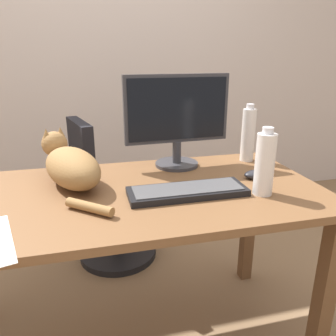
{
  "coord_description": "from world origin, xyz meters",
  "views": [
    {
      "loc": [
        -0.14,
        -1.16,
        1.22
      ],
      "look_at": [
        0.17,
        0.06,
        0.79
      ],
      "focal_mm": 35.4,
      "sensor_mm": 36.0,
      "label": 1
    }
  ],
  "objects_px": {
    "cat": "(70,165)",
    "spray_bottle": "(265,164)",
    "computer_mouse": "(257,174)",
    "monitor": "(177,117)",
    "water_bottle": "(248,135)",
    "office_chair": "(108,203)",
    "keyboard": "(187,191)"
  },
  "relations": [
    {
      "from": "water_bottle",
      "to": "cat",
      "type": "bearing_deg",
      "value": -171.6
    },
    {
      "from": "office_chair",
      "to": "keyboard",
      "type": "relative_size",
      "value": 2.02
    },
    {
      "from": "water_bottle",
      "to": "office_chair",
      "type": "bearing_deg",
      "value": 145.95
    },
    {
      "from": "keyboard",
      "to": "computer_mouse",
      "type": "bearing_deg",
      "value": 15.54
    },
    {
      "from": "keyboard",
      "to": "water_bottle",
      "type": "height_order",
      "value": "water_bottle"
    },
    {
      "from": "computer_mouse",
      "to": "spray_bottle",
      "type": "xyz_separation_m",
      "value": [
        -0.06,
        -0.15,
        0.1
      ]
    },
    {
      "from": "office_chair",
      "to": "water_bottle",
      "type": "bearing_deg",
      "value": -34.05
    },
    {
      "from": "keyboard",
      "to": "cat",
      "type": "relative_size",
      "value": 0.76
    },
    {
      "from": "office_chair",
      "to": "keyboard",
      "type": "xyz_separation_m",
      "value": [
        0.25,
        -0.78,
        0.37
      ]
    },
    {
      "from": "cat",
      "to": "computer_mouse",
      "type": "distance_m",
      "value": 0.76
    },
    {
      "from": "office_chair",
      "to": "computer_mouse",
      "type": "distance_m",
      "value": 0.98
    },
    {
      "from": "computer_mouse",
      "to": "cat",
      "type": "bearing_deg",
      "value": 170.8
    },
    {
      "from": "cat",
      "to": "keyboard",
      "type": "bearing_deg",
      "value": -27.11
    },
    {
      "from": "keyboard",
      "to": "water_bottle",
      "type": "distance_m",
      "value": 0.54
    },
    {
      "from": "spray_bottle",
      "to": "water_bottle",
      "type": "bearing_deg",
      "value": 71.16
    },
    {
      "from": "keyboard",
      "to": "spray_bottle",
      "type": "xyz_separation_m",
      "value": [
        0.27,
        -0.06,
        0.1
      ]
    },
    {
      "from": "office_chair",
      "to": "monitor",
      "type": "height_order",
      "value": "monitor"
    },
    {
      "from": "monitor",
      "to": "keyboard",
      "type": "height_order",
      "value": "monitor"
    },
    {
      "from": "spray_bottle",
      "to": "monitor",
      "type": "bearing_deg",
      "value": 118.7
    },
    {
      "from": "computer_mouse",
      "to": "spray_bottle",
      "type": "distance_m",
      "value": 0.19
    },
    {
      "from": "monitor",
      "to": "water_bottle",
      "type": "bearing_deg",
      "value": -0.58
    },
    {
      "from": "office_chair",
      "to": "keyboard",
      "type": "bearing_deg",
      "value": -72.16
    },
    {
      "from": "cat",
      "to": "computer_mouse",
      "type": "xyz_separation_m",
      "value": [
        0.75,
        -0.12,
        -0.06
      ]
    },
    {
      "from": "monitor",
      "to": "water_bottle",
      "type": "distance_m",
      "value": 0.37
    },
    {
      "from": "cat",
      "to": "water_bottle",
      "type": "distance_m",
      "value": 0.84
    },
    {
      "from": "office_chair",
      "to": "cat",
      "type": "bearing_deg",
      "value": -106.37
    },
    {
      "from": "monitor",
      "to": "cat",
      "type": "bearing_deg",
      "value": -165.1
    },
    {
      "from": "office_chair",
      "to": "spray_bottle",
      "type": "height_order",
      "value": "spray_bottle"
    },
    {
      "from": "monitor",
      "to": "spray_bottle",
      "type": "height_order",
      "value": "monitor"
    },
    {
      "from": "keyboard",
      "to": "spray_bottle",
      "type": "height_order",
      "value": "spray_bottle"
    },
    {
      "from": "cat",
      "to": "spray_bottle",
      "type": "height_order",
      "value": "spray_bottle"
    },
    {
      "from": "office_chair",
      "to": "water_bottle",
      "type": "xyz_separation_m",
      "value": [
        0.66,
        -0.45,
        0.49
      ]
    }
  ]
}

